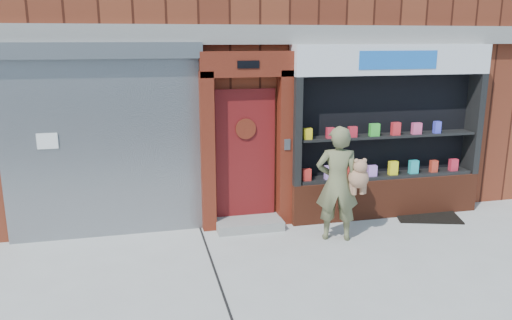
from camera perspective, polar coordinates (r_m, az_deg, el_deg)
name	(u,v)px	position (r m, az deg, el deg)	size (l,w,h in m)	color
ground	(328,268)	(7.15, 8.28, -12.08)	(80.00, 80.00, 0.00)	#9E9E99
shutter_bay	(103,130)	(8.02, -17.13, 3.25)	(3.10, 0.30, 3.04)	gray
red_door_bay	(247,141)	(8.16, -1.08, 2.17)	(1.52, 0.58, 2.90)	#571A0F
pharmacy_bay	(387,140)	(9.00, 14.73, 2.25)	(3.50, 0.41, 3.00)	maroon
woman	(339,183)	(7.82, 9.47, -2.61)	(0.86, 0.61, 1.81)	#666744
doormat	(427,216)	(9.46, 18.92, -6.03)	(1.08, 0.76, 0.03)	black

